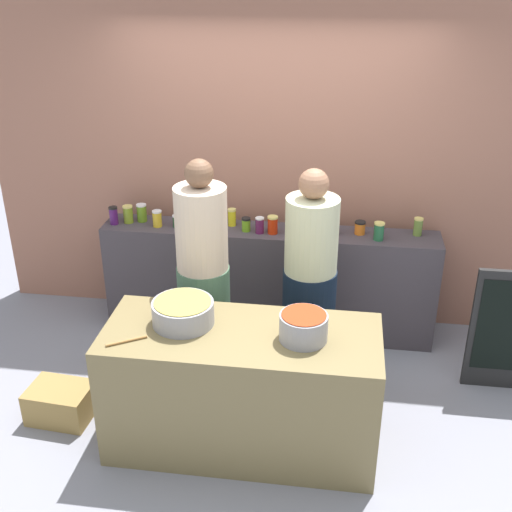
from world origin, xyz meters
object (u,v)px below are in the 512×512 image
cooking_pot_left (183,312)px  cook_in_cap (309,289)px  preserve_jar_15 (418,227)px  preserve_jar_9 (273,225)px  preserve_jar_10 (294,226)px  preserve_jar_13 (360,228)px  cook_with_tongs (204,289)px  preserve_jar_3 (157,218)px  preserve_jar_11 (316,226)px  preserve_jar_2 (142,213)px  preserve_jar_4 (177,221)px  preserve_jar_12 (334,227)px  preserve_jar_0 (114,215)px  preserve_jar_14 (379,231)px  preserve_jar_5 (193,218)px  preserve_jar_7 (246,224)px  preserve_jar_8 (260,225)px  wooden_spoon (127,341)px  cooking_pot_center (303,327)px  preserve_jar_6 (232,217)px  preserve_jar_1 (128,214)px  chalkboard_sign (509,331)px  bread_crate (61,403)px

cooking_pot_left → cook_in_cap: 1.06m
preserve_jar_15 → preserve_jar_9: bearing=-173.7°
preserve_jar_10 → cook_in_cap: bearing=-74.0°
preserve_jar_13 → cooking_pot_left: size_ratio=0.27×
preserve_jar_9 → cook_with_tongs: bearing=-118.6°
preserve_jar_9 → preserve_jar_13: size_ratio=1.37×
preserve_jar_3 → preserve_jar_11: bearing=1.7°
cook_in_cap → preserve_jar_2: bearing=155.6°
preserve_jar_4 → preserve_jar_13: preserve_jar_13 is taller
preserve_jar_3 → preserve_jar_12: size_ratio=1.08×
preserve_jar_9 → preserve_jar_12: preserve_jar_9 is taller
preserve_jar_0 → preserve_jar_14: bearing=-0.5°
preserve_jar_2 → preserve_jar_13: (1.77, -0.01, -0.02)m
preserve_jar_5 → preserve_jar_11: 0.99m
preserve_jar_13 → preserve_jar_15: preserve_jar_15 is taller
preserve_jar_7 → preserve_jar_9: bearing=-4.6°
preserve_jar_3 → preserve_jar_15: (2.06, 0.11, 0.00)m
preserve_jar_2 → preserve_jar_3: (0.16, -0.09, -0.01)m
preserve_jar_12 → preserve_jar_14: bearing=-10.1°
preserve_jar_8 → preserve_jar_14: bearing=-0.2°
preserve_jar_13 → cook_in_cap: cook_in_cap is taller
wooden_spoon → cook_with_tongs: 0.86m
preserve_jar_0 → cook_with_tongs: bearing=-39.6°
preserve_jar_11 → preserve_jar_14: preserve_jar_14 is taller
cooking_pot_left → cooking_pot_center: 0.75m
preserve_jar_9 → cooking_pot_left: (-0.41, -1.29, -0.07)m
preserve_jar_6 → preserve_jar_13: preserve_jar_6 is taller
preserve_jar_14 → cook_with_tongs: cook_with_tongs is taller
cook_with_tongs → preserve_jar_0: bearing=140.4°
preserve_jar_1 → preserve_jar_3: bearing=-10.1°
preserve_jar_0 → preserve_jar_5: size_ratio=1.11×
chalkboard_sign → preserve_jar_6: bearing=163.7°
preserve_jar_11 → preserve_jar_13: (0.34, 0.04, -0.01)m
preserve_jar_9 → preserve_jar_7: bearing=175.4°
bread_crate → preserve_jar_9: bearing=44.4°
preserve_jar_4 → preserve_jar_6: 0.44m
preserve_jar_13 → chalkboard_sign: 1.32m
preserve_jar_2 → cook_with_tongs: cook_with_tongs is taller
preserve_jar_5 → cooking_pot_left: bearing=-79.5°
preserve_jar_8 → preserve_jar_5: bearing=172.2°
preserve_jar_6 → preserve_jar_8: (0.24, -0.12, -0.01)m
preserve_jar_14 → chalkboard_sign: bearing=-27.7°
bread_crate → chalkboard_sign: 3.19m
preserve_jar_0 → preserve_jar_11: (1.63, 0.04, -0.01)m
preserve_jar_1 → preserve_jar_9: size_ratio=1.01×
preserve_jar_7 → cooking_pot_left: 1.32m
preserve_jar_7 → chalkboard_sign: (1.97, -0.52, -0.49)m
preserve_jar_3 → preserve_jar_15: preserve_jar_15 is taller
preserve_jar_2 → preserve_jar_5: 0.43m
chalkboard_sign → preserve_jar_5: bearing=166.7°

